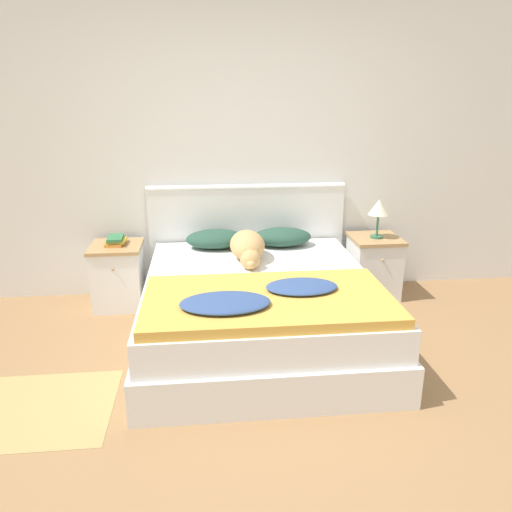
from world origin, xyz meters
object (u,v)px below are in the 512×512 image
at_px(pillow_right, 282,237).
at_px(book_stack, 116,241).
at_px(nightstand_right, 373,266).
at_px(pillow_left, 216,239).
at_px(bed, 259,309).
at_px(table_lamp, 379,209).
at_px(dog, 248,247).
at_px(nightstand_left, 118,275).

height_order(pillow_right, book_stack, pillow_right).
xyz_separation_m(nightstand_right, pillow_left, (-1.42, 0.00, 0.30)).
bearing_deg(bed, table_lamp, 33.33).
bearing_deg(pillow_left, bed, -69.35).
bearing_deg(pillow_left, dog, -54.75).
relative_size(nightstand_left, pillow_left, 1.08).
xyz_separation_m(book_stack, table_lamp, (2.27, -0.04, 0.23)).
xyz_separation_m(pillow_left, table_lamp, (1.42, -0.02, 0.23)).
distance_m(nightstand_right, dog, 1.27).
xyz_separation_m(nightstand_left, dog, (1.09, -0.35, 0.33)).
bearing_deg(bed, nightstand_right, 33.98).
bearing_deg(dog, nightstand_right, 16.41).
bearing_deg(pillow_right, bed, -110.65).
relative_size(nightstand_right, pillow_right, 1.08).
relative_size(bed, pillow_left, 3.85).
distance_m(bed, nightstand_right, 1.37).
bearing_deg(nightstand_right, pillow_left, 179.88).
relative_size(nightstand_right, dog, 0.85).
height_order(bed, dog, dog).
xyz_separation_m(nightstand_left, pillow_right, (1.42, 0.00, 0.30)).
bearing_deg(pillow_left, nightstand_right, -0.12).
xyz_separation_m(nightstand_right, book_stack, (-2.27, 0.02, 0.31)).
relative_size(pillow_left, table_lamp, 1.48).
xyz_separation_m(bed, pillow_right, (0.29, 0.77, 0.33)).
relative_size(book_stack, table_lamp, 0.64).
relative_size(dog, book_stack, 2.95).
distance_m(book_stack, table_lamp, 2.28).
xyz_separation_m(pillow_right, dog, (-0.33, -0.35, 0.03)).
bearing_deg(dog, pillow_right, 46.53).
bearing_deg(bed, pillow_left, 110.65).
distance_m(bed, table_lamp, 1.47).
height_order(nightstand_left, pillow_left, pillow_left).
relative_size(nightstand_left, nightstand_right, 1.00).
bearing_deg(bed, nightstand_left, 146.02).
height_order(pillow_left, book_stack, pillow_left).
bearing_deg(book_stack, pillow_right, -0.60).
xyz_separation_m(nightstand_right, pillow_right, (-0.84, 0.00, 0.30)).
height_order(dog, table_lamp, table_lamp).
height_order(pillow_left, pillow_right, same).
distance_m(nightstand_left, nightstand_right, 2.27).
bearing_deg(book_stack, pillow_left, -1.01).
bearing_deg(pillow_left, nightstand_left, -179.80).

